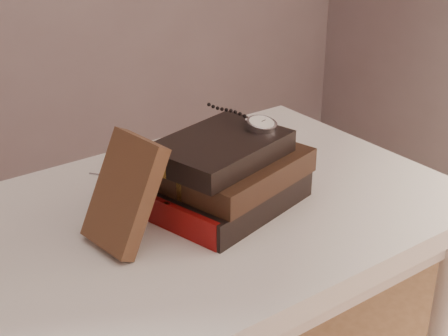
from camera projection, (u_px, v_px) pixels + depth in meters
table at (174, 263)px, 1.15m from camera, size 1.00×0.60×0.75m
book_stack at (229, 175)px, 1.12m from camera, size 0.29×0.23×0.13m
journal at (124, 193)px, 1.01m from camera, size 0.11×0.12×0.17m
pocket_watch at (259, 123)px, 1.13m from camera, size 0.06×0.16×0.02m
eyeglasses at (155, 172)px, 1.10m from camera, size 0.13×0.14×0.05m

